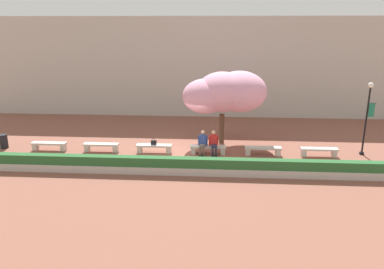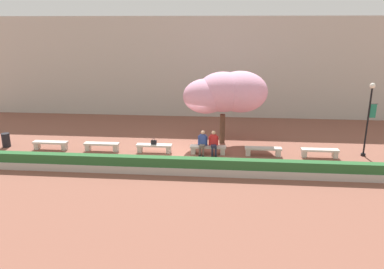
% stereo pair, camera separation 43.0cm
% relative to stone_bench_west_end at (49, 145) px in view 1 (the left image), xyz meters
% --- Properties ---
extents(ground_plane, '(100.00, 100.00, 0.00)m').
position_rel_stone_bench_west_end_xyz_m(ground_plane, '(7.26, 0.00, -0.31)').
color(ground_plane, brown).
extents(building_facade, '(32.85, 4.00, 7.21)m').
position_rel_stone_bench_west_end_xyz_m(building_facade, '(7.26, 10.34, 3.30)').
color(building_facade, '#B7B2A8').
rests_on(building_facade, ground).
extents(stone_bench_west_end, '(1.91, 0.43, 0.45)m').
position_rel_stone_bench_west_end_xyz_m(stone_bench_west_end, '(0.00, 0.00, 0.00)').
color(stone_bench_west_end, '#BCB7AD').
rests_on(stone_bench_west_end, ground).
extents(stone_bench_near_west, '(1.91, 0.43, 0.45)m').
position_rel_stone_bench_west_end_xyz_m(stone_bench_near_west, '(2.90, 0.00, 0.00)').
color(stone_bench_near_west, '#BCB7AD').
rests_on(stone_bench_near_west, ground).
extents(stone_bench_center, '(1.91, 0.43, 0.45)m').
position_rel_stone_bench_west_end_xyz_m(stone_bench_center, '(5.81, 0.00, 0.00)').
color(stone_bench_center, '#BCB7AD').
rests_on(stone_bench_center, ground).
extents(stone_bench_near_east, '(1.91, 0.43, 0.45)m').
position_rel_stone_bench_west_end_xyz_m(stone_bench_near_east, '(8.71, 0.00, 0.00)').
color(stone_bench_near_east, '#BCB7AD').
rests_on(stone_bench_near_east, ground).
extents(stone_bench_east_end, '(1.91, 0.43, 0.45)m').
position_rel_stone_bench_west_end_xyz_m(stone_bench_east_end, '(11.61, 0.00, 0.00)').
color(stone_bench_east_end, '#BCB7AD').
rests_on(stone_bench_east_end, ground).
extents(stone_bench_far_east, '(1.91, 0.43, 0.45)m').
position_rel_stone_bench_west_end_xyz_m(stone_bench_far_east, '(14.52, 0.00, 0.00)').
color(stone_bench_far_east, '#BCB7AD').
rests_on(stone_bench_far_east, ground).
extents(person_seated_left, '(0.51, 0.70, 1.29)m').
position_rel_stone_bench_west_end_xyz_m(person_seated_left, '(8.42, -0.05, 0.39)').
color(person_seated_left, black).
rests_on(person_seated_left, ground).
extents(person_seated_right, '(0.51, 0.72, 1.29)m').
position_rel_stone_bench_west_end_xyz_m(person_seated_right, '(9.00, -0.05, 0.39)').
color(person_seated_right, black).
rests_on(person_seated_right, ground).
extents(handbag, '(0.30, 0.15, 0.34)m').
position_rel_stone_bench_west_end_xyz_m(handbag, '(5.79, 0.02, 0.27)').
color(handbag, black).
rests_on(handbag, stone_bench_center).
extents(cherry_tree_main, '(4.73, 3.25, 4.16)m').
position_rel_stone_bench_west_end_xyz_m(cherry_tree_main, '(9.61, 2.01, 2.65)').
color(cherry_tree_main, '#513828').
rests_on(cherry_tree_main, ground).
extents(lamp_post_with_banner, '(0.54, 0.28, 3.85)m').
position_rel_stone_bench_west_end_xyz_m(lamp_post_with_banner, '(16.89, 0.46, 2.01)').
color(lamp_post_with_banner, black).
rests_on(lamp_post_with_banner, ground).
extents(planter_hedge_foreground, '(19.32, 0.50, 0.80)m').
position_rel_stone_bench_west_end_xyz_m(planter_hedge_foreground, '(7.26, -2.89, 0.08)').
color(planter_hedge_foreground, '#BCB7AD').
rests_on(planter_hedge_foreground, ground).
extents(trash_bin, '(0.44, 0.44, 0.78)m').
position_rel_stone_bench_west_end_xyz_m(trash_bin, '(-2.69, 0.21, 0.08)').
color(trash_bin, black).
rests_on(trash_bin, ground).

